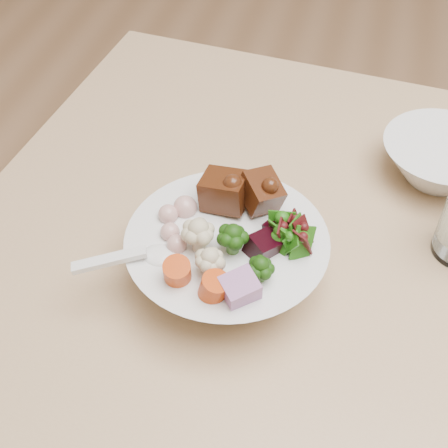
# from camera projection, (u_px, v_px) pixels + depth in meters

# --- Properties ---
(food_bowl) EXTENTS (0.22, 0.22, 0.12)m
(food_bowl) POSITION_uv_depth(u_px,v_px,m) (229.00, 255.00, 0.67)
(food_bowl) COLOR white
(food_bowl) RESTS_ON dining_table
(soup_spoon) EXTENTS (0.11, 0.07, 0.02)m
(soup_spoon) POSITION_uv_depth(u_px,v_px,m) (148.00, 257.00, 0.63)
(soup_spoon) COLOR white
(soup_spoon) RESTS_ON food_bowl
(side_bowl) EXTENTS (0.15, 0.15, 0.05)m
(side_bowl) POSITION_uv_depth(u_px,v_px,m) (440.00, 160.00, 0.80)
(side_bowl) COLOR white
(side_bowl) RESTS_ON dining_table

